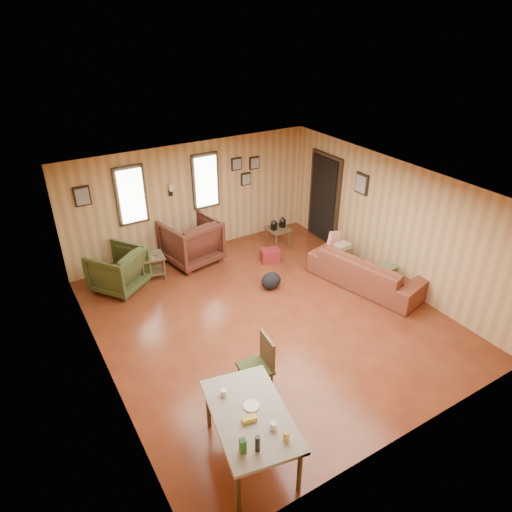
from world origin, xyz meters
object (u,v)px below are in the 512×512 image
Objects in this scene: recliner_brown at (191,239)px; end_table at (152,263)px; recliner_green at (118,268)px; side_table at (278,227)px; dining_table at (251,418)px; sofa at (367,265)px.

end_table is (-0.95, -0.22, -0.18)m from recliner_brown.
recliner_green is 1.22× the size of side_table.
recliner_brown reaches higher than recliner_green.
side_table is 5.46m from dining_table.
side_table is at bearing 63.98° from dining_table.
recliner_green is (-4.13, 2.36, 0.01)m from sofa.
dining_table reaches higher than recliner_green.
dining_table is at bearing 56.82° from recliner_green.
sofa is 4.20m from end_table.
recliner_brown is 1.17× the size of recliner_green.
recliner_green is 0.68m from end_table.
recliner_brown reaches higher than side_table.
recliner_brown is 0.68× the size of dining_table.
sofa is 1.46× the size of dining_table.
dining_table is at bearing 105.32° from sofa.
side_table is at bearing 140.79° from recliner_green.
dining_table is at bearing -126.80° from side_table.
sofa is 4.76m from recliner_green.
recliner_green is at bearing -177.56° from end_table.
sofa is at bearing -74.43° from side_table.
recliner_green is at bearing 104.01° from dining_table.
recliner_brown reaches higher than sofa.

